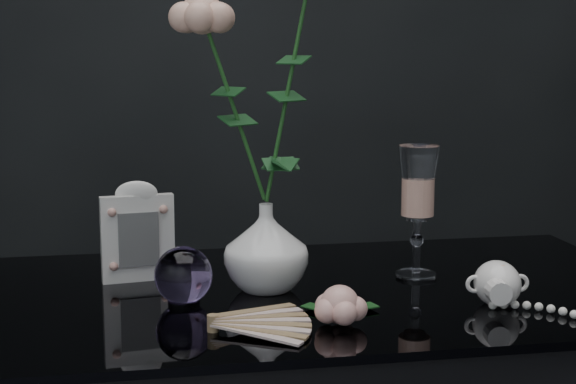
{
  "coord_description": "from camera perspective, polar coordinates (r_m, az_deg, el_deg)",
  "views": [
    {
      "loc": [
        -0.27,
        -1.2,
        1.13
      ],
      "look_at": [
        -0.05,
        -0.01,
        0.92
      ],
      "focal_mm": 55.0,
      "sensor_mm": 36.0,
      "label": 1
    }
  ],
  "objects": [
    {
      "name": "vase",
      "position": [
        1.31,
        -1.42,
        -3.61
      ],
      "size": [
        0.13,
        0.13,
        0.13
      ],
      "primitive_type": "imported",
      "rotation": [
        0.0,
        0.0,
        -0.04
      ],
      "color": "white",
      "rests_on": "table"
    },
    {
      "name": "wine_glass",
      "position": [
        1.39,
        8.37,
        -1.28
      ],
      "size": [
        0.08,
        0.08,
        0.21
      ],
      "primitive_type": null,
      "rotation": [
        0.0,
        0.0,
        -0.31
      ],
      "color": "white",
      "rests_on": "table"
    },
    {
      "name": "picture_frame",
      "position": [
        1.38,
        -9.7,
        -2.51
      ],
      "size": [
        0.13,
        0.11,
        0.16
      ],
      "primitive_type": null,
      "rotation": [
        0.0,
        0.0,
        0.14
      ],
      "color": "silver",
      "rests_on": "table"
    },
    {
      "name": "paperweight",
      "position": [
        1.26,
        -6.78,
        -5.36
      ],
      "size": [
        0.09,
        0.09,
        0.08
      ],
      "primitive_type": null,
      "rotation": [
        0.0,
        0.0,
        -0.05
      ],
      "color": "#9374BE",
      "rests_on": "table"
    },
    {
      "name": "paper_fan",
      "position": [
        1.14,
        -4.87,
        -8.34
      ],
      "size": [
        0.29,
        0.25,
        0.03
      ],
      "primitive_type": null,
      "rotation": [
        0.0,
        0.0,
        -0.22
      ],
      "color": "beige",
      "rests_on": "table"
    },
    {
      "name": "loose_rose",
      "position": [
        1.16,
        3.36,
        -7.31
      ],
      "size": [
        0.15,
        0.18,
        0.05
      ],
      "primitive_type": null,
      "rotation": [
        0.0,
        0.0,
        -0.25
      ],
      "color": "#F2A89C",
      "rests_on": "table"
    },
    {
      "name": "pearl_jar",
      "position": [
        1.28,
        13.39,
        -5.65
      ],
      "size": [
        0.25,
        0.26,
        0.07
      ],
      "primitive_type": null,
      "rotation": [
        0.0,
        0.0,
        -0.11
      ],
      "color": "white",
      "rests_on": "table"
    },
    {
      "name": "roses",
      "position": [
        1.28,
        -1.55,
        8.02
      ],
      "size": [
        0.24,
        0.11,
        0.43
      ],
      "color": "#E3A990",
      "rests_on": "vase"
    }
  ]
}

